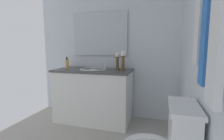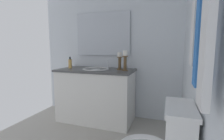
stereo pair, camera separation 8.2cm
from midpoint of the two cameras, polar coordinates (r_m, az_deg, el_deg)
name	(u,v)px [view 1 (the left image)]	position (r m, az deg, el deg)	size (l,w,h in m)	color
wall_back	(205,33)	(1.35, 27.58, 11.16)	(2.61, 0.04, 2.45)	silver
wall_left	(106,42)	(2.78, -2.97, 9.66)	(0.04, 2.34, 2.45)	silver
vanity_cabinet	(94,95)	(2.61, -7.17, -8.50)	(0.58, 1.16, 0.80)	white
sink_basin	(93,72)	(2.54, -7.29, -0.62)	(0.40, 0.40, 0.24)	white
mirror	(100,34)	(2.78, -5.14, 12.14)	(0.02, 0.92, 0.69)	silver
candle_holder_tall	(123,60)	(2.36, 2.82, 3.43)	(0.09, 0.09, 0.28)	brown
candle_holder_short	(117,61)	(2.46, 0.90, 3.21)	(0.09, 0.09, 0.26)	brown
soap_bottle	(67,64)	(2.73, -15.97, 2.11)	(0.06, 0.06, 0.18)	#E5B259
towel_near_vanity	(198,33)	(1.13, 25.61, 11.42)	(0.14, 0.03, 0.39)	white
towel_center	(206,39)	(0.95, 27.23, 9.55)	(0.11, 0.03, 0.47)	blue
towel_near_corner	(217,42)	(0.77, 29.67, 8.20)	(0.14, 0.03, 0.52)	white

